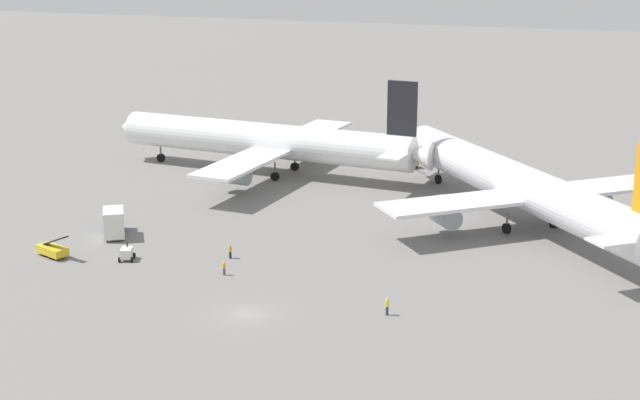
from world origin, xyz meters
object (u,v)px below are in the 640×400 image
airliner_being_pushed (519,186)px  pushback_tug (401,158)px  ground_crew_marshaller_foreground (387,306)px  ground_crew_ramp_agent_by_cones (224,268)px  gse_catering_truck_tall (114,222)px  ground_crew_wing_walker_right (230,251)px  gse_gpu_cart_small (127,253)px  airliner_at_gate_left (268,141)px  gse_belt_loader_portside (53,250)px

airliner_being_pushed → pushback_tug: airliner_being_pushed is taller
pushback_tug → ground_crew_marshaller_foreground: bearing=-75.9°
airliner_being_pushed → ground_crew_ramp_agent_by_cones: size_ratio=30.39×
gse_catering_truck_tall → ground_crew_ramp_agent_by_cones: (18.59, -7.85, -0.96)m
airliner_being_pushed → ground_crew_wing_walker_right: (-28.53, -24.65, -4.18)m
pushback_tug → gse_gpu_cart_small: bearing=-107.4°
ground_crew_wing_walker_right → airliner_at_gate_left: bearing=106.8°
airliner_being_pushed → ground_crew_ramp_agent_by_cones: bearing=-132.0°
airliner_at_gate_left → gse_gpu_cart_small: 42.29m
pushback_tug → gse_catering_truck_tall: bearing=-116.1°
gse_gpu_cart_small → ground_crew_ramp_agent_by_cones: bearing=-2.8°
ground_crew_ramp_agent_by_cones → ground_crew_marshaller_foreground: size_ratio=0.88×
ground_crew_ramp_agent_by_cones → ground_crew_marshaller_foreground: (19.64, -4.61, 0.12)m
ground_crew_wing_walker_right → ground_crew_marshaller_foreground: (21.35, -9.76, 0.10)m
ground_crew_wing_walker_right → pushback_tug: bearing=82.8°
gse_catering_truck_tall → airliner_being_pushed: bearing=25.8°
gse_catering_truck_tall → ground_crew_marshaller_foreground: size_ratio=3.53×
gse_catering_truck_tall → gse_gpu_cart_small: 9.55m
airliner_being_pushed → ground_crew_ramp_agent_by_cones: (-26.83, -29.80, -4.21)m
pushback_tug → gse_belt_loader_portside: gse_belt_loader_portside is taller
pushback_tug → ground_crew_marshaller_foreground: size_ratio=4.58×
airliner_at_gate_left → gse_belt_loader_portside: bearing=-100.4°
gse_catering_truck_tall → pushback_tug: bearing=63.9°
gse_gpu_cart_small → gse_belt_loader_portside: (-8.61, -1.84, 0.03)m
gse_belt_loader_portside → ground_crew_wing_walker_right: bearing=18.3°
gse_gpu_cart_small → ground_crew_marshaller_foreground: (32.09, -5.21, 0.13)m
airliner_being_pushed → gse_gpu_cart_small: 49.12m
ground_crew_wing_walker_right → ground_crew_marshaller_foreground: size_ratio=0.90×
airliner_at_gate_left → gse_gpu_cart_small: (0.58, -42.07, -4.32)m
airliner_at_gate_left → pushback_tug: airliner_at_gate_left is taller
ground_crew_ramp_agent_by_cones → ground_crew_marshaller_foreground: ground_crew_marshaller_foreground is taller
gse_belt_loader_portside → ground_crew_ramp_agent_by_cones: size_ratio=3.25×
gse_gpu_cart_small → ground_crew_wing_walker_right: 11.67m
gse_catering_truck_tall → gse_gpu_cart_small: bearing=-49.7°
pushback_tug → gse_belt_loader_portside: bearing=-114.5°
pushback_tug → ground_crew_wing_walker_right: pushback_tug is taller
gse_catering_truck_tall → ground_crew_wing_walker_right: size_ratio=3.90×
gse_belt_loader_portside → ground_crew_ramp_agent_by_cones: 21.09m
airliner_being_pushed → gse_catering_truck_tall: bearing=-154.2°
airliner_being_pushed → ground_crew_ramp_agent_by_cones: airliner_being_pushed is taller
airliner_at_gate_left → gse_gpu_cart_small: airliner_at_gate_left is taller
gse_gpu_cart_small → gse_belt_loader_portside: gse_belt_loader_portside is taller
pushback_tug → gse_catering_truck_tall: size_ratio=1.30×
ground_crew_wing_walker_right → gse_belt_loader_portside: bearing=-161.7°
gse_catering_truck_tall → ground_crew_marshaller_foreground: (38.23, -12.46, -0.84)m
airliner_at_gate_left → ground_crew_marshaller_foreground: (32.67, -47.27, -4.19)m
airliner_at_gate_left → pushback_tug: size_ratio=6.59×
airliner_being_pushed → gse_belt_loader_portside: 57.22m
airliner_being_pushed → ground_crew_marshaller_foreground: size_ratio=26.82×
airliner_at_gate_left → gse_belt_loader_portside: airliner_at_gate_left is taller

